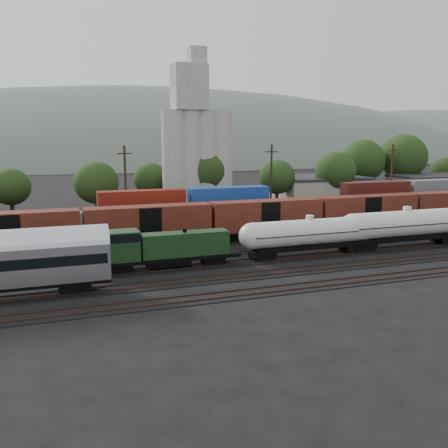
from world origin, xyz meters
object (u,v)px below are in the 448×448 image
object	(u,v)px
orange_locomotive	(179,221)
grain_silo	(197,148)
tank_car_a	(309,234)
green_locomotive	(160,248)

from	to	relation	value
orange_locomotive	grain_silo	xyz separation A→B (m)	(10.14, 26.00, 8.94)
tank_car_a	green_locomotive	bearing A→B (deg)	180.00
tank_car_a	orange_locomotive	bearing A→B (deg)	126.46
tank_car_a	orange_locomotive	size ratio (longest dim) A/B	1.04
grain_silo	tank_car_a	bearing A→B (deg)	-88.68
green_locomotive	tank_car_a	size ratio (longest dim) A/B	0.90
tank_car_a	grain_silo	bearing A→B (deg)	91.32
orange_locomotive	grain_silo	distance (m)	29.30
tank_car_a	grain_silo	distance (m)	41.91
tank_car_a	grain_silo	size ratio (longest dim) A/B	0.58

